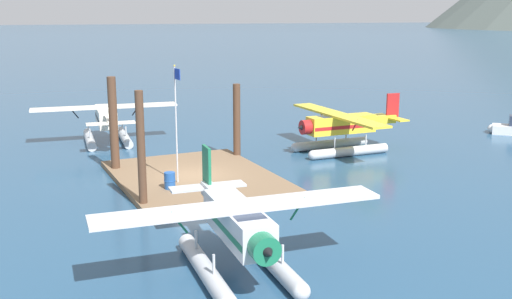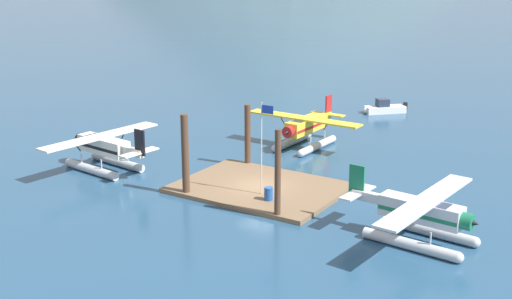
{
  "view_description": "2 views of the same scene",
  "coord_description": "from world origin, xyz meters",
  "px_view_note": "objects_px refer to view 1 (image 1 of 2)",
  "views": [
    {
      "loc": [
        31.12,
        -10.59,
        9.16
      ],
      "look_at": [
        1.98,
        2.89,
        1.92
      ],
      "focal_mm": 41.92,
      "sensor_mm": 36.0,
      "label": 1
    },
    {
      "loc": [
        23.61,
        -37.4,
        15.71
      ],
      "look_at": [
        -2.23,
        3.0,
        1.87
      ],
      "focal_mm": 46.88,
      "sensor_mm": 36.0,
      "label": 2
    }
  ],
  "objects_px": {
    "seaplane_cream_port_aft": "(106,121)",
    "seaplane_silver_stbd_aft": "(238,232)",
    "seaplane_yellow_bow_left": "(340,130)",
    "flagpole": "(176,111)",
    "fuel_drum": "(170,181)"
  },
  "relations": [
    {
      "from": "flagpole",
      "to": "seaplane_cream_port_aft",
      "type": "xyz_separation_m",
      "value": [
        -13.6,
        -1.15,
        -2.65
      ]
    },
    {
      "from": "fuel_drum",
      "to": "seaplane_cream_port_aft",
      "type": "xyz_separation_m",
      "value": [
        -14.52,
        -0.4,
        0.84
      ]
    },
    {
      "from": "seaplane_yellow_bow_left",
      "to": "seaplane_silver_stbd_aft",
      "type": "relative_size",
      "value": 1.0
    },
    {
      "from": "seaplane_cream_port_aft",
      "to": "seaplane_silver_stbd_aft",
      "type": "relative_size",
      "value": 1.0
    },
    {
      "from": "flagpole",
      "to": "seaplane_cream_port_aft",
      "type": "height_order",
      "value": "flagpole"
    },
    {
      "from": "seaplane_silver_stbd_aft",
      "to": "seaplane_cream_port_aft",
      "type": "bearing_deg",
      "value": 179.54
    },
    {
      "from": "flagpole",
      "to": "seaplane_yellow_bow_left",
      "type": "bearing_deg",
      "value": 106.25
    },
    {
      "from": "fuel_drum",
      "to": "seaplane_silver_stbd_aft",
      "type": "distance_m",
      "value": 10.54
    },
    {
      "from": "flagpole",
      "to": "seaplane_cream_port_aft",
      "type": "relative_size",
      "value": 0.6
    },
    {
      "from": "seaplane_cream_port_aft",
      "to": "seaplane_yellow_bow_left",
      "type": "bearing_deg",
      "value": 54.31
    },
    {
      "from": "flagpole",
      "to": "fuel_drum",
      "type": "distance_m",
      "value": 3.68
    },
    {
      "from": "flagpole",
      "to": "seaplane_cream_port_aft",
      "type": "bearing_deg",
      "value": -175.16
    },
    {
      "from": "seaplane_yellow_bow_left",
      "to": "seaplane_silver_stbd_aft",
      "type": "bearing_deg",
      "value": -42.85
    },
    {
      "from": "flagpole",
      "to": "fuel_drum",
      "type": "relative_size",
      "value": 7.21
    },
    {
      "from": "fuel_drum",
      "to": "seaplane_cream_port_aft",
      "type": "distance_m",
      "value": 14.55
    }
  ]
}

